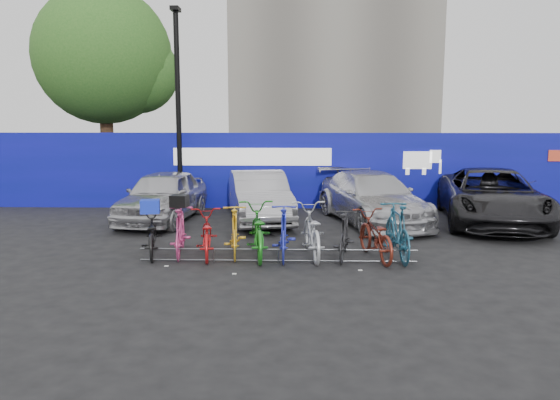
{
  "coord_description": "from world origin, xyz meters",
  "views": [
    {
      "loc": [
        0.31,
        -11.29,
        2.97
      ],
      "look_at": [
        -0.02,
        2.0,
        0.88
      ],
      "focal_mm": 35.0,
      "sensor_mm": 36.0,
      "label": 1
    }
  ],
  "objects_px": {
    "car_3": "(491,197)",
    "bike_0": "(151,234)",
    "car_1": "(259,197)",
    "bike_1": "(180,231)",
    "car_2": "(372,198)",
    "bike_2": "(206,234)",
    "bike_6": "(311,231)",
    "bike_5": "(284,232)",
    "tree": "(110,59)",
    "bike_7": "(344,235)",
    "lamppost": "(178,104)",
    "bike_9": "(397,231)",
    "bike_rack": "(278,255)",
    "bike_8": "(375,236)",
    "car_0": "(163,196)",
    "bike_4": "(257,231)",
    "bike_3": "(235,231)"
  },
  "relations": [
    {
      "from": "bike_1",
      "to": "bike_2",
      "type": "height_order",
      "value": "bike_1"
    },
    {
      "from": "bike_2",
      "to": "bike_8",
      "type": "relative_size",
      "value": 0.97
    },
    {
      "from": "bike_rack",
      "to": "car_0",
      "type": "bearing_deg",
      "value": 127.82
    },
    {
      "from": "bike_0",
      "to": "bike_7",
      "type": "bearing_deg",
      "value": 164.52
    },
    {
      "from": "car_3",
      "to": "bike_8",
      "type": "relative_size",
      "value": 2.88
    },
    {
      "from": "bike_8",
      "to": "car_2",
      "type": "bearing_deg",
      "value": -108.95
    },
    {
      "from": "car_1",
      "to": "bike_1",
      "type": "relative_size",
      "value": 2.41
    },
    {
      "from": "bike_rack",
      "to": "bike_1",
      "type": "relative_size",
      "value": 3.21
    },
    {
      "from": "tree",
      "to": "bike_2",
      "type": "height_order",
      "value": "tree"
    },
    {
      "from": "lamppost",
      "to": "car_2",
      "type": "xyz_separation_m",
      "value": [
        5.69,
        -1.76,
        -2.58
      ]
    },
    {
      "from": "lamppost",
      "to": "bike_7",
      "type": "relative_size",
      "value": 3.69
    },
    {
      "from": "bike_6",
      "to": "bike_8",
      "type": "distance_m",
      "value": 1.32
    },
    {
      "from": "tree",
      "to": "bike_7",
      "type": "distance_m",
      "value": 13.88
    },
    {
      "from": "tree",
      "to": "bike_4",
      "type": "bearing_deg",
      "value": -58.09
    },
    {
      "from": "bike_rack",
      "to": "bike_0",
      "type": "bearing_deg",
      "value": 169.02
    },
    {
      "from": "bike_2",
      "to": "bike_6",
      "type": "bearing_deg",
      "value": 172.29
    },
    {
      "from": "bike_rack",
      "to": "bike_9",
      "type": "relative_size",
      "value": 2.86
    },
    {
      "from": "bike_0",
      "to": "bike_5",
      "type": "bearing_deg",
      "value": 163.95
    },
    {
      "from": "bike_0",
      "to": "bike_8",
      "type": "distance_m",
      "value": 4.7
    },
    {
      "from": "tree",
      "to": "car_2",
      "type": "distance_m",
      "value": 12.08
    },
    {
      "from": "car_3",
      "to": "bike_0",
      "type": "bearing_deg",
      "value": -146.79
    },
    {
      "from": "car_2",
      "to": "bike_2",
      "type": "distance_m",
      "value": 5.5
    },
    {
      "from": "bike_rack",
      "to": "bike_8",
      "type": "height_order",
      "value": "bike_8"
    },
    {
      "from": "lamppost",
      "to": "bike_5",
      "type": "xyz_separation_m",
      "value": [
        3.31,
        -5.61,
        -2.72
      ]
    },
    {
      "from": "bike_3",
      "to": "bike_5",
      "type": "distance_m",
      "value": 1.05
    },
    {
      "from": "bike_4",
      "to": "bike_6",
      "type": "relative_size",
      "value": 1.01
    },
    {
      "from": "car_0",
      "to": "bike_5",
      "type": "distance_m",
      "value": 5.25
    },
    {
      "from": "bike_6",
      "to": "bike_5",
      "type": "bearing_deg",
      "value": 7.36
    },
    {
      "from": "car_2",
      "to": "bike_6",
      "type": "distance_m",
      "value": 4.13
    },
    {
      "from": "car_0",
      "to": "car_1",
      "type": "distance_m",
      "value": 2.71
    },
    {
      "from": "car_0",
      "to": "bike_5",
      "type": "xyz_separation_m",
      "value": [
        3.47,
        -3.94,
        -0.16
      ]
    },
    {
      "from": "bike_rack",
      "to": "car_3",
      "type": "distance_m",
      "value": 7.1
    },
    {
      "from": "car_3",
      "to": "bike_0",
      "type": "xyz_separation_m",
      "value": [
        -8.43,
        -3.64,
        -0.29
      ]
    },
    {
      "from": "bike_rack",
      "to": "bike_6",
      "type": "height_order",
      "value": "bike_6"
    },
    {
      "from": "bike_5",
      "to": "bike_7",
      "type": "xyz_separation_m",
      "value": [
        1.25,
        -0.02,
        -0.05
      ]
    },
    {
      "from": "lamppost",
      "to": "bike_6",
      "type": "bearing_deg",
      "value": -54.6
    },
    {
      "from": "lamppost",
      "to": "bike_9",
      "type": "bearing_deg",
      "value": -44.74
    },
    {
      "from": "bike_4",
      "to": "bike_5",
      "type": "bearing_deg",
      "value": 163.12
    },
    {
      "from": "bike_8",
      "to": "bike_9",
      "type": "distance_m",
      "value": 0.47
    },
    {
      "from": "bike_2",
      "to": "bike_7",
      "type": "xyz_separation_m",
      "value": [
        2.89,
        -0.1,
        0.02
      ]
    },
    {
      "from": "car_2",
      "to": "bike_6",
      "type": "height_order",
      "value": "car_2"
    },
    {
      "from": "car_0",
      "to": "bike_0",
      "type": "distance_m",
      "value": 3.87
    },
    {
      "from": "bike_1",
      "to": "bike_7",
      "type": "bearing_deg",
      "value": 170.19
    },
    {
      "from": "bike_2",
      "to": "bike_9",
      "type": "xyz_separation_m",
      "value": [
        3.99,
        -0.09,
        0.11
      ]
    },
    {
      "from": "bike_4",
      "to": "lamppost",
      "type": "bearing_deg",
      "value": -70.08
    },
    {
      "from": "car_1",
      "to": "bike_9",
      "type": "bearing_deg",
      "value": -62.69
    },
    {
      "from": "bike_1",
      "to": "bike_7",
      "type": "distance_m",
      "value": 3.45
    },
    {
      "from": "bike_5",
      "to": "bike_6",
      "type": "distance_m",
      "value": 0.6
    },
    {
      "from": "bike_1",
      "to": "bike_9",
      "type": "bearing_deg",
      "value": 171.09
    },
    {
      "from": "bike_3",
      "to": "car_0",
      "type": "bearing_deg",
      "value": -63.06
    }
  ]
}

